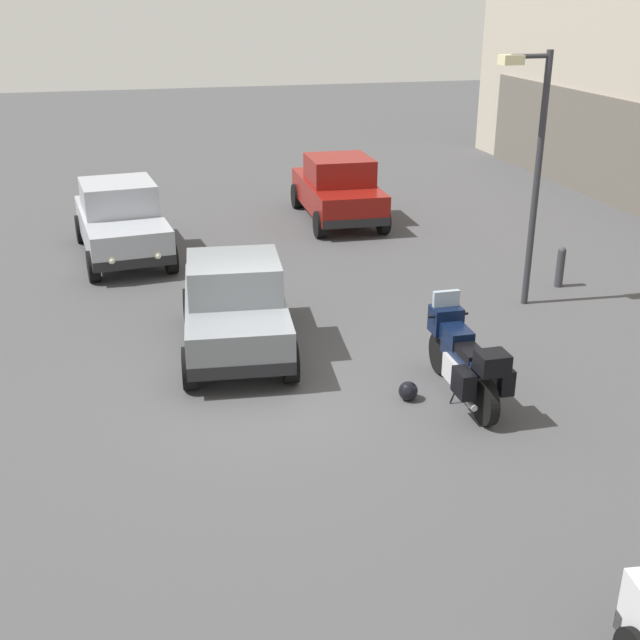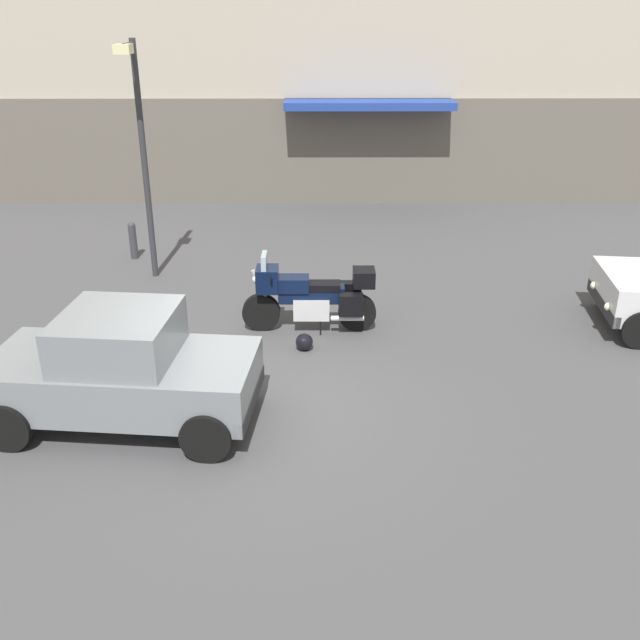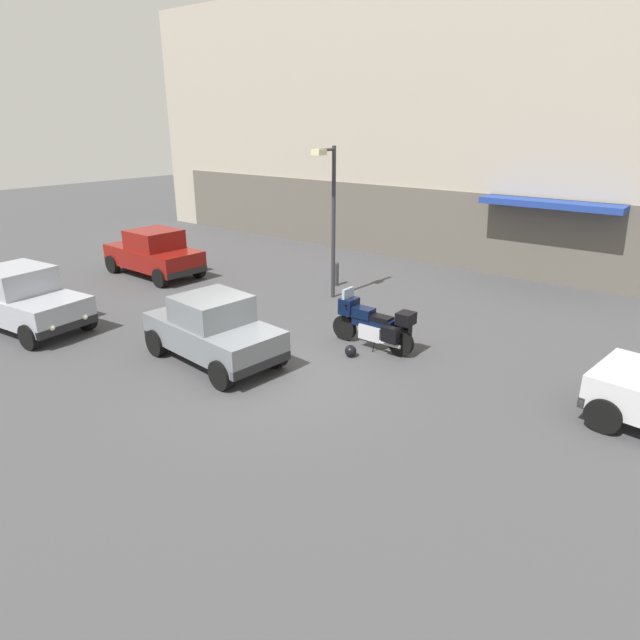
% 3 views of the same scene
% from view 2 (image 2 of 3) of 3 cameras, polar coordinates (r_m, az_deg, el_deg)
% --- Properties ---
extents(ground_plane, '(80.00, 80.00, 0.00)m').
position_cam_2_polar(ground_plane, '(9.87, -6.12, -7.18)').
color(ground_plane, '#424244').
extents(building_facade_rear, '(34.83, 3.40, 10.25)m').
position_cam_2_polar(building_facade_rear, '(20.74, -3.39, 23.96)').
color(building_facade_rear, '#A89E8E').
rests_on(building_facade_rear, ground).
extents(motorcycle, '(2.26, 0.76, 1.36)m').
position_cam_2_polar(motorcycle, '(11.89, -0.67, 1.94)').
color(motorcycle, black).
rests_on(motorcycle, ground).
extents(helmet, '(0.28, 0.28, 0.28)m').
position_cam_2_polar(helmet, '(11.38, -1.27, -1.77)').
color(helmet, black).
rests_on(helmet, ground).
extents(car_compact_side, '(3.58, 2.00, 1.56)m').
position_cam_2_polar(car_compact_side, '(9.54, -15.55, -3.89)').
color(car_compact_side, slate).
rests_on(car_compact_side, ground).
extents(streetlamp_curbside, '(0.28, 0.94, 4.53)m').
position_cam_2_polar(streetlamp_curbside, '(14.12, -14.21, 13.88)').
color(streetlamp_curbside, '#2D2D33').
rests_on(streetlamp_curbside, ground).
extents(bollard_curbside, '(0.16, 0.16, 0.82)m').
position_cam_2_polar(bollard_curbside, '(15.99, -14.76, 6.29)').
color(bollard_curbside, '#333338').
rests_on(bollard_curbside, ground).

